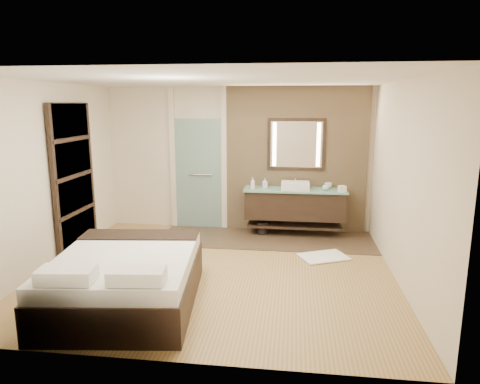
# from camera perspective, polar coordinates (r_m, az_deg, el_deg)

# --- Properties ---
(floor) EXTENTS (5.00, 5.00, 0.00)m
(floor) POSITION_cam_1_polar(r_m,az_deg,el_deg) (6.32, -3.03, -10.48)
(floor) COLOR olive
(floor) RESTS_ON ground
(tile_strip) EXTENTS (3.80, 1.30, 0.01)m
(tile_strip) POSITION_cam_1_polar(r_m,az_deg,el_deg) (7.75, 3.48, -6.20)
(tile_strip) COLOR #3E2D22
(tile_strip) RESTS_ON floor
(stone_wall) EXTENTS (2.60, 0.08, 2.70)m
(stone_wall) POSITION_cam_1_polar(r_m,az_deg,el_deg) (8.03, 7.46, 4.21)
(stone_wall) COLOR tan
(stone_wall) RESTS_ON floor
(vanity) EXTENTS (1.85, 0.55, 0.88)m
(vanity) POSITION_cam_1_polar(r_m,az_deg,el_deg) (7.88, 7.32, -1.62)
(vanity) COLOR black
(vanity) RESTS_ON stone_wall
(mirror_unit) EXTENTS (1.06, 0.04, 0.96)m
(mirror_unit) POSITION_cam_1_polar(r_m,az_deg,el_deg) (7.95, 7.52, 6.30)
(mirror_unit) COLOR black
(mirror_unit) RESTS_ON stone_wall
(frosted_door) EXTENTS (1.10, 0.12, 2.70)m
(frosted_door) POSITION_cam_1_polar(r_m,az_deg,el_deg) (8.26, -5.54, 3.01)
(frosted_door) COLOR #ABD8D2
(frosted_door) RESTS_ON floor
(shoji_partition) EXTENTS (0.06, 1.20, 2.40)m
(shoji_partition) POSITION_cam_1_polar(r_m,az_deg,el_deg) (7.35, -21.24, 1.70)
(shoji_partition) COLOR black
(shoji_partition) RESTS_ON floor
(bed) EXTENTS (1.83, 2.19, 0.78)m
(bed) POSITION_cam_1_polar(r_m,az_deg,el_deg) (5.41, -14.95, -11.13)
(bed) COLOR black
(bed) RESTS_ON floor
(bath_mat) EXTENTS (0.86, 0.75, 0.02)m
(bath_mat) POSITION_cam_1_polar(r_m,az_deg,el_deg) (6.94, 11.08, -8.46)
(bath_mat) COLOR white
(bath_mat) RESTS_ON floor
(waste_bin) EXTENTS (0.25, 0.25, 0.24)m
(waste_bin) POSITION_cam_1_polar(r_m,az_deg,el_deg) (7.96, 2.98, -4.84)
(waste_bin) COLOR black
(waste_bin) RESTS_ON floor
(tissue_box) EXTENTS (0.15, 0.15, 0.10)m
(tissue_box) POSITION_cam_1_polar(r_m,az_deg,el_deg) (7.73, 13.46, 0.43)
(tissue_box) COLOR silver
(tissue_box) RESTS_ON vanity
(soap_bottle_a) EXTENTS (0.10, 0.11, 0.21)m
(soap_bottle_a) POSITION_cam_1_polar(r_m,az_deg,el_deg) (7.74, 1.71, 1.18)
(soap_bottle_a) COLOR silver
(soap_bottle_a) RESTS_ON vanity
(soap_bottle_b) EXTENTS (0.10, 0.10, 0.18)m
(soap_bottle_b) POSITION_cam_1_polar(r_m,az_deg,el_deg) (7.89, 3.34, 1.23)
(soap_bottle_b) COLOR #B2B2B2
(soap_bottle_b) RESTS_ON vanity
(soap_bottle_c) EXTENTS (0.12, 0.12, 0.14)m
(soap_bottle_c) POSITION_cam_1_polar(r_m,az_deg,el_deg) (7.76, 11.31, 0.71)
(soap_bottle_c) COLOR #A3CDCD
(soap_bottle_c) RESTS_ON vanity
(cup) EXTENTS (0.14, 0.14, 0.10)m
(cup) POSITION_cam_1_polar(r_m,az_deg,el_deg) (7.96, 11.67, 0.84)
(cup) COLOR silver
(cup) RESTS_ON vanity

